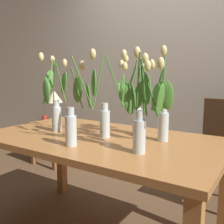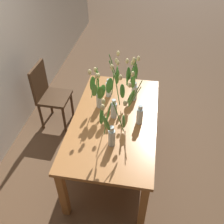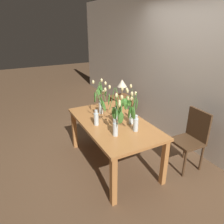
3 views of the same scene
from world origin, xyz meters
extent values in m
plane|color=brown|center=(0.00, 0.00, 0.00)|extent=(18.00, 18.00, 0.00)
cube|color=silver|center=(0.00, 1.47, 1.35)|extent=(9.00, 0.10, 2.70)
cube|color=#B7753D|center=(0.00, 0.00, 0.72)|extent=(1.60, 0.90, 0.04)
cube|color=#B7753D|center=(-0.74, -0.39, 0.35)|extent=(0.07, 0.07, 0.70)
cube|color=#B7753D|center=(0.74, -0.39, 0.35)|extent=(0.07, 0.07, 0.70)
cube|color=#B7753D|center=(-0.74, 0.39, 0.35)|extent=(0.07, 0.07, 0.70)
cube|color=#B7753D|center=(0.74, 0.39, 0.35)|extent=(0.07, 0.07, 0.70)
cylinder|color=silver|center=(0.17, 0.20, 0.83)|extent=(0.07, 0.07, 0.18)
cylinder|color=silver|center=(0.17, 0.20, 0.94)|extent=(0.04, 0.04, 0.05)
cylinder|color=silver|center=(0.17, 0.20, 0.80)|extent=(0.06, 0.06, 0.11)
cylinder|color=#56933D|center=(0.11, 0.23, 1.10)|extent=(0.12, 0.06, 0.31)
ellipsoid|color=#F4E093|center=(0.05, 0.26, 1.26)|extent=(0.04, 0.04, 0.06)
ellipsoid|color=#4C8E38|center=(0.06, 0.22, 1.04)|extent=(0.07, 0.10, 0.18)
cylinder|color=#56933D|center=(0.11, 0.19, 1.08)|extent=(0.11, 0.02, 0.27)
ellipsoid|color=#F4E093|center=(0.05, 0.19, 1.22)|extent=(0.04, 0.04, 0.06)
ellipsoid|color=#4C8E38|center=(0.07, 0.16, 1.02)|extent=(0.06, 0.09, 0.18)
cylinder|color=#56933D|center=(0.13, 0.19, 1.07)|extent=(0.09, 0.03, 0.26)
ellipsoid|color=#F4E093|center=(0.08, 0.18, 1.21)|extent=(0.04, 0.04, 0.06)
ellipsoid|color=#4C8E38|center=(0.09, 0.15, 1.01)|extent=(0.07, 0.11, 0.18)
cylinder|color=#56933D|center=(0.19, 0.22, 1.07)|extent=(0.03, 0.04, 0.26)
ellipsoid|color=#F4E093|center=(0.20, 0.24, 1.20)|extent=(0.04, 0.04, 0.06)
ellipsoid|color=#4C8E38|center=(0.19, 0.27, 1.03)|extent=(0.09, 0.06, 0.18)
cylinder|color=silver|center=(-0.37, -0.03, 0.83)|extent=(0.07, 0.07, 0.18)
cylinder|color=silver|center=(-0.37, -0.03, 0.94)|extent=(0.04, 0.04, 0.05)
cylinder|color=silver|center=(-0.37, -0.03, 0.80)|extent=(0.06, 0.06, 0.11)
cylinder|color=#56933D|center=(-0.36, 0.01, 1.09)|extent=(0.03, 0.07, 0.29)
ellipsoid|color=#F4E093|center=(-0.35, 0.05, 1.24)|extent=(0.04, 0.04, 0.06)
ellipsoid|color=#4C8E38|center=(-0.37, 0.06, 1.09)|extent=(0.10, 0.04, 0.18)
cylinder|color=#56933D|center=(-0.41, 0.00, 1.10)|extent=(0.08, 0.06, 0.31)
ellipsoid|color=#F4E093|center=(-0.45, 0.03, 1.26)|extent=(0.04, 0.04, 0.06)
ellipsoid|color=#4C8E38|center=(-0.46, 0.00, 1.10)|extent=(0.06, 0.11, 0.18)
cylinder|color=#56933D|center=(-0.38, -0.09, 1.11)|extent=(0.02, 0.11, 0.32)
ellipsoid|color=#F4E093|center=(-0.38, -0.14, 1.27)|extent=(0.04, 0.04, 0.06)
ellipsoid|color=#4C8E38|center=(-0.35, -0.14, 1.04)|extent=(0.10, 0.04, 0.18)
cylinder|color=silver|center=(0.38, -0.17, 0.83)|extent=(0.07, 0.07, 0.18)
cylinder|color=silver|center=(0.38, -0.17, 0.94)|extent=(0.04, 0.04, 0.05)
cylinder|color=silver|center=(0.38, -0.17, 0.80)|extent=(0.06, 0.06, 0.11)
cylinder|color=#3D752D|center=(0.44, -0.18, 1.08)|extent=(0.11, 0.02, 0.26)
ellipsoid|color=#F4E093|center=(0.49, -0.18, 1.21)|extent=(0.04, 0.04, 0.06)
ellipsoid|color=#4C8E38|center=(0.48, -0.15, 1.03)|extent=(0.06, 0.09, 0.17)
cylinder|color=#3D752D|center=(0.37, -0.12, 1.09)|extent=(0.03, 0.09, 0.30)
ellipsoid|color=#F4E093|center=(0.36, -0.07, 1.24)|extent=(0.04, 0.04, 0.06)
ellipsoid|color=#4C8E38|center=(0.33, -0.08, 1.04)|extent=(0.12, 0.05, 0.18)
cylinder|color=#3D752D|center=(0.36, -0.15, 1.11)|extent=(0.04, 0.03, 0.33)
ellipsoid|color=#F4E093|center=(0.34, -0.14, 1.27)|extent=(0.04, 0.04, 0.06)
ellipsoid|color=#4C8E38|center=(0.31, -0.15, 1.03)|extent=(0.06, 0.08, 0.17)
cylinder|color=#3D752D|center=(0.39, -0.14, 1.07)|extent=(0.03, 0.04, 0.26)
ellipsoid|color=#F4E093|center=(0.40, -0.13, 1.20)|extent=(0.04, 0.04, 0.06)
ellipsoid|color=#4C8E38|center=(0.38, -0.10, 1.08)|extent=(0.09, 0.07, 0.18)
cylinder|color=silver|center=(0.39, 0.13, 0.83)|extent=(0.07, 0.07, 0.18)
cylinder|color=silver|center=(0.39, 0.13, 0.94)|extent=(0.04, 0.04, 0.05)
cylinder|color=silver|center=(0.39, 0.13, 0.80)|extent=(0.06, 0.06, 0.11)
cylinder|color=#3D752D|center=(0.41, 0.08, 1.12)|extent=(0.04, 0.10, 0.34)
ellipsoid|color=#F4E093|center=(0.42, 0.03, 1.29)|extent=(0.04, 0.04, 0.06)
ellipsoid|color=#4C8E38|center=(0.45, 0.05, 1.04)|extent=(0.08, 0.05, 0.17)
cylinder|color=#3D752D|center=(0.37, 0.08, 1.08)|extent=(0.04, 0.10, 0.26)
ellipsoid|color=#F4E093|center=(0.36, 0.03, 1.22)|extent=(0.04, 0.04, 0.06)
ellipsoid|color=#4C8E38|center=(0.39, 0.03, 1.03)|extent=(0.09, 0.05, 0.18)
cylinder|color=#3D752D|center=(0.39, 0.09, 1.08)|extent=(0.01, 0.09, 0.27)
ellipsoid|color=#F4E093|center=(0.39, 0.05, 1.22)|extent=(0.04, 0.04, 0.06)
ellipsoid|color=#4C8E38|center=(0.42, 0.05, 1.04)|extent=(0.08, 0.05, 0.17)
cylinder|color=silver|center=(0.03, 0.01, 0.83)|extent=(0.07, 0.07, 0.18)
cylinder|color=silver|center=(0.03, 0.01, 0.94)|extent=(0.04, 0.04, 0.05)
cylinder|color=silver|center=(0.03, 0.01, 0.80)|extent=(0.06, 0.06, 0.11)
cylinder|color=#478433|center=(0.09, 0.04, 1.11)|extent=(0.11, 0.05, 0.33)
ellipsoid|color=#F4E093|center=(0.15, 0.06, 1.28)|extent=(0.04, 0.04, 0.06)
ellipsoid|color=#4C8E38|center=(0.12, 0.08, 1.08)|extent=(0.08, 0.09, 0.18)
cylinder|color=#478433|center=(0.01, -0.02, 1.11)|extent=(0.05, 0.07, 0.33)
ellipsoid|color=#F4E093|center=(-0.01, -0.05, 1.28)|extent=(0.04, 0.04, 0.06)
ellipsoid|color=#4C8E38|center=(0.01, -0.07, 1.11)|extent=(0.08, 0.07, 0.18)
cylinder|color=silver|center=(-0.02, -0.26, 0.83)|extent=(0.07, 0.07, 0.18)
cylinder|color=silver|center=(-0.02, -0.26, 0.94)|extent=(0.04, 0.04, 0.05)
cylinder|color=silver|center=(-0.02, -0.26, 0.80)|extent=(0.06, 0.06, 0.11)
cylinder|color=#56933D|center=(-0.02, -0.20, 1.07)|extent=(0.01, 0.11, 0.25)
ellipsoid|color=#F4E093|center=(-0.02, -0.14, 1.21)|extent=(0.04, 0.04, 0.06)
ellipsoid|color=#4C8E38|center=(-0.05, -0.16, 1.06)|extent=(0.11, 0.05, 0.18)
cylinder|color=#56933D|center=(0.03, -0.21, 1.11)|extent=(0.09, 0.10, 0.32)
ellipsoid|color=#F4E093|center=(0.07, -0.16, 1.28)|extent=(0.04, 0.04, 0.06)
ellipsoid|color=#4C8E38|center=(0.03, -0.16, 1.03)|extent=(0.09, 0.11, 0.18)
cube|color=#4C331E|center=(0.60, 0.94, 0.45)|extent=(0.41, 0.41, 0.04)
cylinder|color=#4C331E|center=(0.77, 0.76, 0.21)|extent=(0.04, 0.04, 0.43)
cylinder|color=#4C331E|center=(0.43, 0.77, 0.21)|extent=(0.04, 0.04, 0.43)
cylinder|color=#4C331E|center=(0.78, 1.10, 0.21)|extent=(0.04, 0.04, 0.43)
cylinder|color=#4C331E|center=(0.44, 1.11, 0.21)|extent=(0.04, 0.04, 0.43)
cube|color=#4C331E|center=(0.61, 1.12, 0.70)|extent=(0.40, 0.05, 0.46)
cube|color=brown|center=(-1.41, 0.95, 0.53)|extent=(0.44, 0.44, 0.04)
cube|color=brown|center=(-1.60, 0.76, 0.26)|extent=(0.04, 0.04, 0.51)
cube|color=brown|center=(-1.22, 0.76, 0.26)|extent=(0.04, 0.04, 0.51)
cube|color=brown|center=(-1.60, 1.14, 0.26)|extent=(0.04, 0.04, 0.51)
cube|color=brown|center=(-1.22, 1.14, 0.26)|extent=(0.04, 0.04, 0.51)
cylinder|color=olive|center=(-1.40, 0.97, 0.56)|extent=(0.12, 0.12, 0.02)
cylinder|color=olive|center=(-1.40, 0.97, 0.68)|extent=(0.02, 0.02, 0.22)
cone|color=beige|center=(-1.40, 0.97, 0.87)|extent=(0.22, 0.22, 0.16)
cylinder|color=#B72D23|center=(-1.50, 0.89, 0.59)|extent=(0.06, 0.06, 0.07)
camera|label=1|loc=(0.99, -1.38, 1.17)|focal=41.62mm
camera|label=2|loc=(-1.96, -0.30, 2.54)|focal=39.89mm
camera|label=3|loc=(2.45, -1.30, 2.09)|focal=33.16mm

